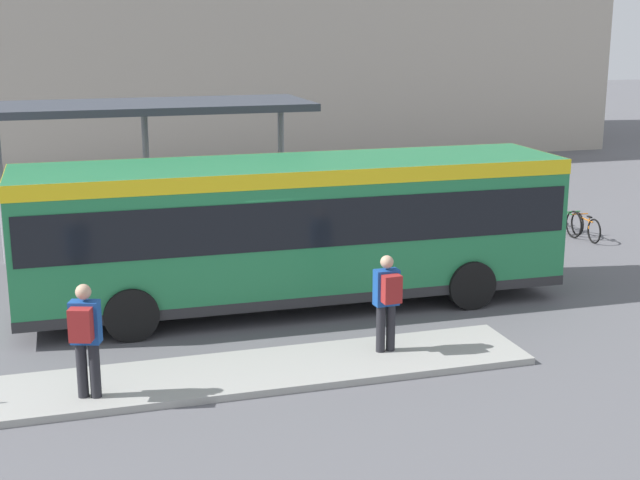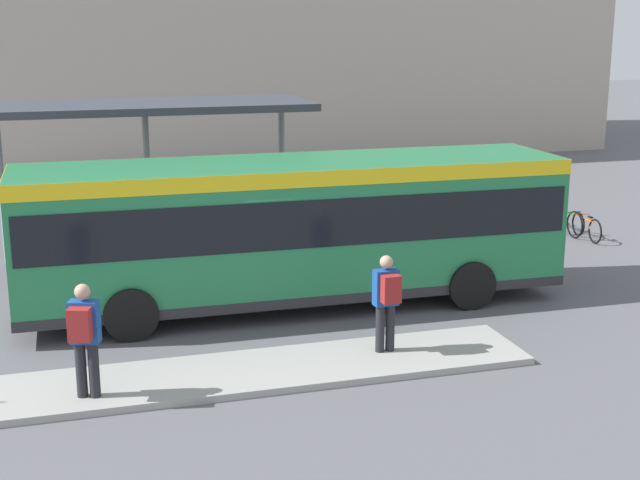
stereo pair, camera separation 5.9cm
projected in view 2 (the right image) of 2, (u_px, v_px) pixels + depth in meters
name	position (u px, v px, depth m)	size (l,w,h in m)	color
ground_plane	(295.00, 305.00, 18.40)	(120.00, 120.00, 0.00)	#5B5B60
curb_island	(206.00, 377.00, 14.52)	(10.99, 1.80, 0.12)	#9E9E99
city_bus	(295.00, 222.00, 17.99)	(10.99, 2.76, 3.00)	#237A47
pedestrian_waiting	(387.00, 298.00, 15.24)	(0.43, 0.45, 1.72)	#232328
pedestrian_companion	(84.00, 334.00, 13.35)	(0.51, 0.55, 1.80)	#232328
bicycle_orange	(587.00, 227.00, 23.83)	(0.48, 1.56, 0.67)	black
bicycle_green	(564.00, 220.00, 24.46)	(0.48, 1.77, 0.76)	black
bicycle_blue	(549.00, 215.00, 25.16)	(0.48, 1.78, 0.77)	black
station_shelter	(145.00, 111.00, 21.71)	(8.09, 3.09, 3.78)	#383D47
potted_planter_near_shelter	(87.00, 258.00, 19.57)	(0.91, 0.91, 1.26)	slate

